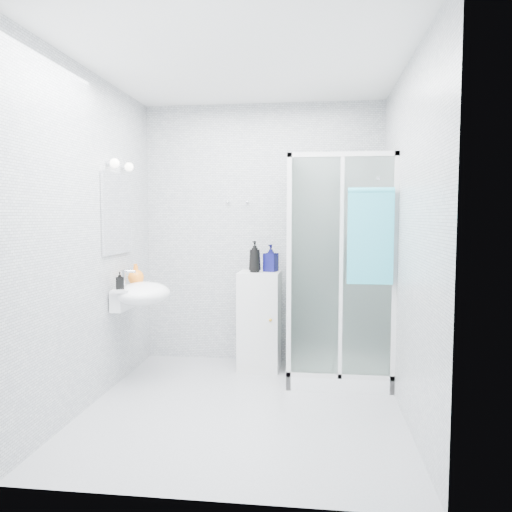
# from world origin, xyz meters

# --- Properties ---
(room) EXTENTS (2.40, 2.60, 2.60)m
(room) POSITION_xyz_m (0.00, 0.00, 1.30)
(room) COLOR silver
(room) RESTS_ON ground
(shower_enclosure) EXTENTS (0.90, 0.95, 2.00)m
(shower_enclosure) POSITION_xyz_m (0.67, 0.77, 0.45)
(shower_enclosure) COLOR white
(shower_enclosure) RESTS_ON ground
(wall_basin) EXTENTS (0.46, 0.56, 0.35)m
(wall_basin) POSITION_xyz_m (-0.99, 0.45, 0.80)
(wall_basin) COLOR white
(wall_basin) RESTS_ON ground
(mirror) EXTENTS (0.02, 0.60, 0.70)m
(mirror) POSITION_xyz_m (-1.19, 0.45, 1.50)
(mirror) COLOR white
(mirror) RESTS_ON room
(vanity_lights) EXTENTS (0.10, 0.40, 0.08)m
(vanity_lights) POSITION_xyz_m (-1.14, 0.45, 1.92)
(vanity_lights) COLOR silver
(vanity_lights) RESTS_ON room
(wall_hooks) EXTENTS (0.23, 0.06, 0.03)m
(wall_hooks) POSITION_xyz_m (-0.25, 1.26, 1.62)
(wall_hooks) COLOR silver
(wall_hooks) RESTS_ON room
(storage_cabinet) EXTENTS (0.40, 0.42, 0.95)m
(storage_cabinet) POSITION_xyz_m (0.00, 1.00, 0.47)
(storage_cabinet) COLOR silver
(storage_cabinet) RESTS_ON ground
(hand_towel) EXTENTS (0.37, 0.05, 0.78)m
(hand_towel) POSITION_xyz_m (0.98, 0.36, 1.34)
(hand_towel) COLOR #33ACC3
(hand_towel) RESTS_ON shower_enclosure
(shampoo_bottle_a) EXTENTS (0.14, 0.14, 0.30)m
(shampoo_bottle_a) POSITION_xyz_m (-0.04, 0.96, 1.10)
(shampoo_bottle_a) COLOR black
(shampoo_bottle_a) RESTS_ON storage_cabinet
(shampoo_bottle_b) EXTENTS (0.15, 0.15, 0.26)m
(shampoo_bottle_b) POSITION_xyz_m (0.11, 1.04, 1.08)
(shampoo_bottle_b) COLOR #0C0D4C
(shampoo_bottle_b) RESTS_ON storage_cabinet
(soap_dispenser_orange) EXTENTS (0.18, 0.18, 0.19)m
(soap_dispenser_orange) POSITION_xyz_m (-1.08, 0.60, 0.96)
(soap_dispenser_orange) COLOR orange
(soap_dispenser_orange) RESTS_ON wall_basin
(soap_dispenser_black) EXTENTS (0.09, 0.09, 0.15)m
(soap_dispenser_black) POSITION_xyz_m (-1.11, 0.29, 0.94)
(soap_dispenser_black) COLOR black
(soap_dispenser_black) RESTS_ON wall_basin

